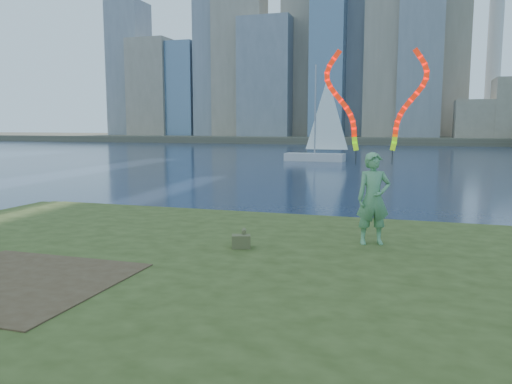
% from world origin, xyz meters
% --- Properties ---
extents(ground, '(320.00, 320.00, 0.00)m').
position_xyz_m(ground, '(0.00, 0.00, 0.00)').
color(ground, '#1A2843').
rests_on(ground, ground).
extents(grassy_knoll, '(20.00, 18.00, 0.80)m').
position_xyz_m(grassy_knoll, '(0.00, -2.30, 0.34)').
color(grassy_knoll, '#344217').
rests_on(grassy_knoll, ground).
extents(dirt_patch, '(3.20, 3.00, 0.02)m').
position_xyz_m(dirt_patch, '(-2.20, -3.20, 0.81)').
color(dirt_patch, '#47331E').
rests_on(dirt_patch, grassy_knoll).
extents(far_shore, '(320.00, 40.00, 1.20)m').
position_xyz_m(far_shore, '(0.00, 95.00, 0.60)').
color(far_shore, '#4F4A3A').
rests_on(far_shore, ground).
extents(woman_with_ribbons, '(2.02, 0.85, 4.23)m').
position_xyz_m(woman_with_ribbons, '(2.90, 1.10, 2.19)').
color(woman_with_ribbons, '#197A23').
rests_on(woman_with_ribbons, grassy_knoll).
extents(canvas_bag, '(0.43, 0.48, 0.35)m').
position_xyz_m(canvas_bag, '(0.46, -0.06, 0.94)').
color(canvas_bag, brown).
rests_on(canvas_bag, grassy_knoll).
extents(sailboat, '(5.75, 1.96, 8.67)m').
position_xyz_m(sailboat, '(-4.71, 35.82, 1.49)').
color(sailboat, silver).
rests_on(sailboat, ground).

